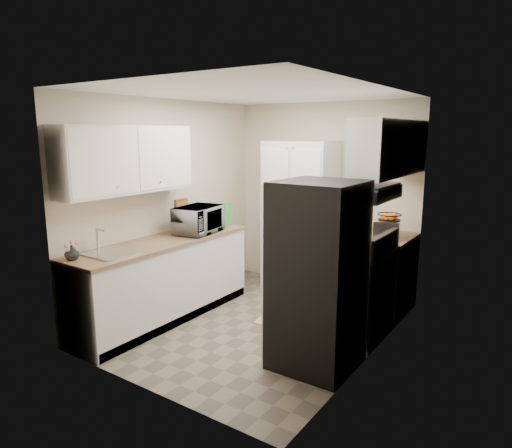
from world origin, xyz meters
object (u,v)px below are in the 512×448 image
Objects in this scene: electric_range at (354,291)px; toaster_oven at (387,229)px; refrigerator at (318,276)px; pantry_cabinet at (300,217)px; microwave at (198,220)px; wine_bottle at (211,216)px.

toaster_oven is (0.07, 0.74, 0.55)m from electric_range.
electric_range is 0.66× the size of refrigerator.
toaster_oven is at bearing -8.33° from pantry_cabinet.
pantry_cabinet is 3.43× the size of microwave.
wine_bottle is at bearing 155.81° from refrigerator.
toaster_oven is (2.08, 0.65, -0.04)m from wine_bottle.
pantry_cabinet reaches higher than wine_bottle.
electric_range is at bearing -89.48° from microwave.
refrigerator is at bearing -107.90° from toaster_oven.
electric_range is 4.07× the size of wine_bottle.
electric_range is 3.16× the size of toaster_oven.
pantry_cabinet is 1.19m from wine_bottle.
wine_bottle is (-2.01, 0.09, 0.58)m from electric_range.
refrigerator reaches higher than microwave.
pantry_cabinet reaches higher than microwave.
pantry_cabinet is 1.18× the size of refrigerator.
microwave is at bearing 164.87° from refrigerator.
pantry_cabinet reaches higher than toaster_oven.
refrigerator is at bearing -24.19° from wine_bottle.
electric_range is at bearing -38.22° from pantry_cabinet.
microwave is 1.63× the size of toaster_oven.
refrigerator is (1.14, -1.73, -0.15)m from pantry_cabinet.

